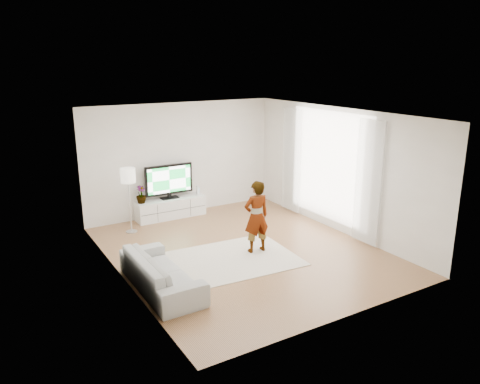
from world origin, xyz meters
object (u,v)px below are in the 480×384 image
television (169,180)px  rug (229,260)px  player (256,217)px  floor_lamp (128,178)px  media_console (171,208)px  sofa (161,272)px

television → rug: 3.18m
television → player: bearing=-77.7°
television → floor_lamp: bearing=-155.7°
floor_lamp → rug: bearing=-65.5°
television → media_console: bearing=-90.0°
rug → floor_lamp: 3.03m
television → player: (0.64, -2.95, -0.19)m
floor_lamp → player: bearing=-53.1°
television → rug: bearing=-90.6°
sofa → rug: bearing=-75.2°
media_console → television: bearing=90.0°
television → floor_lamp: (-1.18, -0.53, 0.31)m
media_console → player: bearing=-77.6°
media_console → television: (0.00, 0.03, 0.70)m
media_console → player: 3.04m
player → sofa: (-2.26, -0.51, -0.45)m
television → player: 3.03m
rug → sofa: sofa is taller
media_console → floor_lamp: bearing=-156.8°
television → floor_lamp: floor_lamp is taller
media_console → sofa: 3.79m
television → sofa: (-1.61, -3.46, -0.64)m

